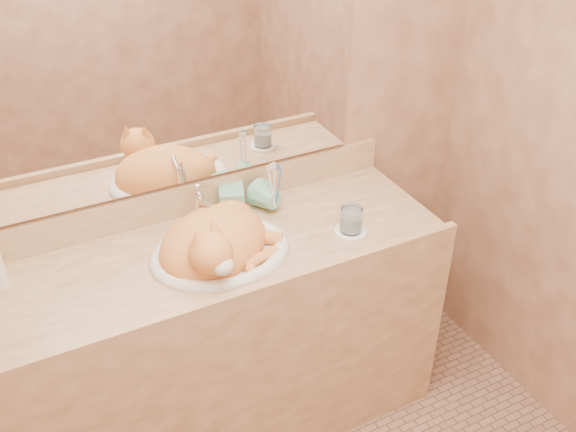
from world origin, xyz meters
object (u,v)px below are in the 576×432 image
cat (215,241)px  toothbrush_cup (275,203)px  vanity_counter (222,344)px  sink_basin (219,236)px  soap_dispenser (232,194)px  water_glass (351,220)px

cat → toothbrush_cup: cat is taller
vanity_counter → toothbrush_cup: (0.28, 0.11, 0.48)m
sink_basin → soap_dispenser: 0.22m
sink_basin → toothbrush_cup: 0.30m
sink_basin → toothbrush_cup: sink_basin is taller
toothbrush_cup → cat: bearing=-154.1°
water_glass → soap_dispenser: bearing=140.4°
sink_basin → toothbrush_cup: bearing=23.1°
vanity_counter → water_glass: bearing=-13.2°
cat → water_glass: (0.47, -0.08, -0.01)m
soap_dispenser → water_glass: 0.43m
vanity_counter → sink_basin: bearing=-52.8°
cat → toothbrush_cup: 0.32m
toothbrush_cup → water_glass: size_ratio=1.21×
toothbrush_cup → water_glass: (0.18, -0.22, 0.00)m
vanity_counter → toothbrush_cup: size_ratio=14.55×
vanity_counter → toothbrush_cup: bearing=21.6°
vanity_counter → soap_dispenser: (0.14, 0.16, 0.53)m
sink_basin → toothbrush_cup: (0.27, 0.13, -0.02)m
soap_dispenser → water_glass: (0.33, -0.27, -0.05)m
vanity_counter → cat: 0.49m
sink_basin → water_glass: (0.45, -0.09, -0.02)m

